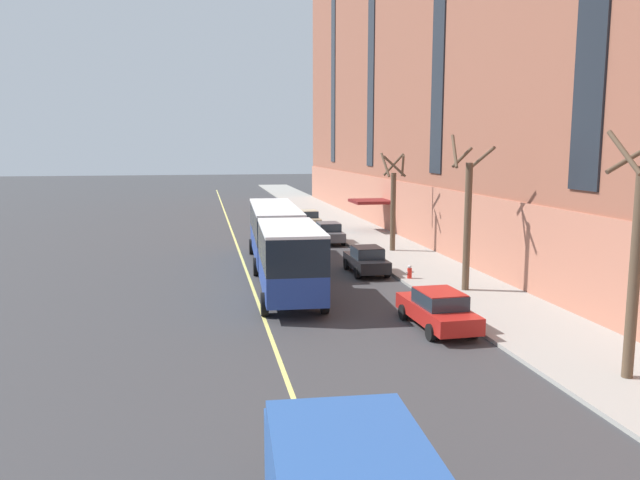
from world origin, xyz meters
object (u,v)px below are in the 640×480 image
Objects in this scene: street_tree_far_uptown at (393,201)px; fire_hydrant at (410,272)px; parked_car_champagne_3 at (308,219)px; street_tree_near_corner at (635,258)px; street_tree_mid_block at (467,216)px; parked_car_red_4 at (438,309)px; parked_car_black_2 at (366,260)px; parked_car_darkgray_0 at (328,233)px; city_bus at (280,240)px.

fire_hydrant is at bearing -101.56° from street_tree_far_uptown.
parked_car_champagne_3 is 38.00m from street_tree_near_corner.
street_tree_far_uptown is at bearing 89.98° from street_tree_mid_block.
fire_hydrant is (1.79, 8.60, -0.29)m from parked_car_red_4.
street_tree_near_corner is at bearing -83.09° from fire_hydrant.
parked_car_champagne_3 is at bearing 89.64° from parked_car_black_2.
street_tree_far_uptown is at bearing -76.10° from parked_car_champagne_3.
parked_car_darkgray_0 is 6.56m from street_tree_far_uptown.
fire_hydrant is at bearing 120.87° from street_tree_mid_block.
street_tree_far_uptown reaches higher than parked_car_champagne_3.
city_bus is 12.51m from parked_car_darkgray_0.
street_tree_far_uptown is at bearing -54.75° from parked_car_darkgray_0.
parked_car_red_4 is (-0.16, -31.35, 0.00)m from parked_car_champagne_3.
parked_car_black_2 is (4.89, -0.05, -1.30)m from city_bus.
street_tree_mid_block is at bearing -90.02° from street_tree_far_uptown.
parked_car_champagne_3 is at bearing 103.90° from street_tree_far_uptown.
parked_car_darkgray_0 is 13.84m from fire_hydrant.
parked_car_red_4 is 6.60× the size of fire_hydrant.
parked_car_black_2 is at bearing 89.83° from parked_car_red_4.
street_tree_near_corner is 23.82m from street_tree_far_uptown.
street_tree_near_corner reaches higher than parked_car_red_4.
parked_car_darkgray_0 is (5.00, 11.39, -1.29)m from city_bus.
parked_car_black_2 is 0.65× the size of street_tree_far_uptown.
city_bus is at bearing -103.82° from parked_car_champagne_3.
fire_hydrant is at bearing -19.47° from city_bus.
parked_car_champagne_3 is (0.13, 20.45, 0.00)m from parked_car_black_2.
parked_car_red_4 reaches higher than fire_hydrant.
city_bus is 2.53× the size of street_tree_near_corner.
parked_car_black_2 is at bearing -90.56° from parked_car_darkgray_0.
fire_hydrant is at bearing -85.90° from parked_car_champagne_3.
parked_car_darkgray_0 is 0.59× the size of street_tree_mid_block.
street_tree_mid_block reaches higher than street_tree_far_uptown.
street_tree_mid_block is at bearing 57.17° from parked_car_red_4.
city_bus is 19.36m from street_tree_near_corner.
street_tree_mid_block reaches higher than street_tree_near_corner.
street_tree_near_corner is at bearing -78.31° from parked_car_black_2.
street_tree_mid_block reaches higher than parked_car_darkgray_0.
parked_car_darkgray_0 is 17.37m from street_tree_mid_block.
parked_car_black_2 and parked_car_red_4 have the same top height.
street_tree_far_uptown is at bearing 78.44° from fire_hydrant.
street_tree_far_uptown is at bearing 61.41° from parked_car_black_2.
city_bus is 5.06m from parked_car_black_2.
city_bus reaches higher than parked_car_darkgray_0.
parked_car_red_4 is at bearing 119.49° from street_tree_near_corner.
city_bus is at bearing 113.94° from parked_car_red_4.
street_tree_far_uptown is (-0.00, 23.82, -0.36)m from street_tree_near_corner.
street_tree_near_corner is (8.47, -17.32, 1.75)m from city_bus.
city_bus is at bearing -113.72° from parked_car_darkgray_0.
city_bus reaches higher than parked_car_black_2.
street_tree_near_corner is at bearing -63.96° from city_bus.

